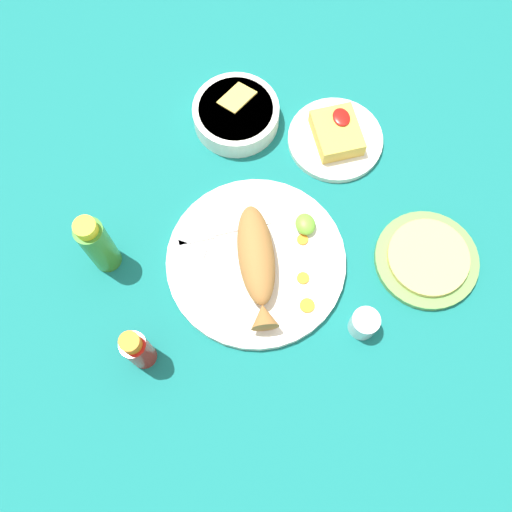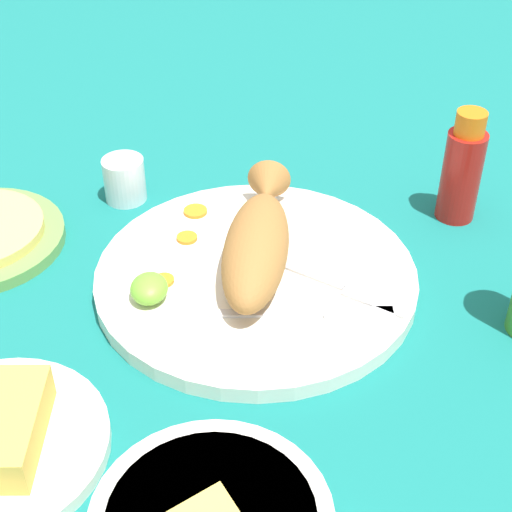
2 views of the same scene
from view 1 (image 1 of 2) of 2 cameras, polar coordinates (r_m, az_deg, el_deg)
ground_plane at (r=1.11m, az=0.00°, el=-0.67°), size 4.00×4.00×0.00m
main_plate at (r=1.10m, az=0.00°, el=-0.52°), size 0.35×0.35×0.02m
fried_fish at (r=1.06m, az=0.10°, el=-0.62°), size 0.25×0.09×0.06m
fork_near at (r=1.10m, az=-4.62°, el=0.10°), size 0.11×0.16×0.00m
fork_far at (r=1.12m, az=-3.77°, el=2.35°), size 0.02×0.19×0.00m
carrot_slice_near at (r=1.07m, az=5.14°, el=-4.95°), size 0.03×0.03×0.00m
carrot_slice_mid at (r=1.08m, az=4.73°, el=-2.22°), size 0.02×0.02×0.00m
carrot_slice_far at (r=1.11m, az=4.67°, el=1.64°), size 0.02×0.02×0.00m
lime_wedge_main at (r=1.11m, az=4.96°, el=3.18°), size 0.05×0.04×0.03m
hot_sauce_bottle_red at (r=1.02m, az=-11.74°, el=-9.16°), size 0.05×0.05×0.14m
hot_sauce_bottle_green at (r=1.08m, az=-15.55°, el=1.10°), size 0.05×0.05×0.17m
salt_cup at (r=1.07m, az=10.71°, el=-6.69°), size 0.05×0.05×0.06m
side_plate_fries at (r=1.24m, az=7.92°, el=11.47°), size 0.20×0.20×0.01m
fries_pile at (r=1.21m, az=8.09°, el=12.13°), size 0.11×0.09×0.04m
guacamole_bowl at (r=1.23m, az=-2.01°, el=14.03°), size 0.18×0.18×0.06m
tortilla_plate at (r=1.16m, az=16.67°, el=-0.36°), size 0.20×0.20×0.01m
tortilla_stack at (r=1.14m, az=16.84°, el=-0.14°), size 0.16×0.16×0.01m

